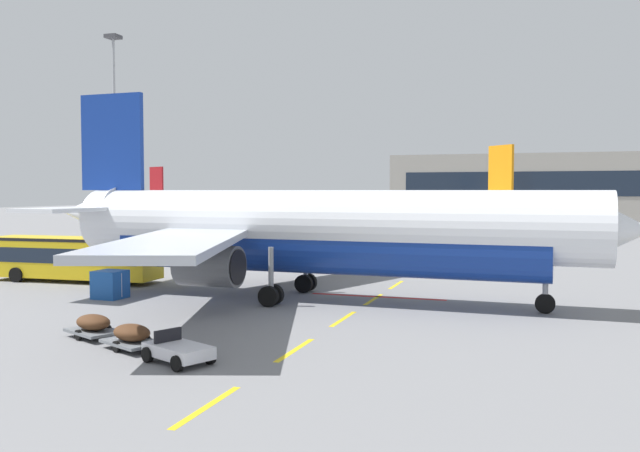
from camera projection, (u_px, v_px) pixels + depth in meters
name	position (u px, v px, depth m)	size (l,w,h in m)	color
apron_paint_markings	(424.00, 267.00, 54.63)	(8.00, 96.04, 0.01)	yellow
airliner_foreground	(313.00, 230.00, 37.88)	(34.73, 34.62, 12.20)	white
airliner_far_center	(197.00, 208.00, 107.92)	(28.16, 26.83, 10.23)	silver
airliner_far_right	(438.00, 207.00, 95.05)	(28.03, 28.40, 11.77)	silver
apron_shuttle_bus	(75.00, 256.00, 45.61)	(12.12, 3.37, 3.00)	yellow
baggage_train	(132.00, 336.00, 26.16)	(8.41, 4.96, 1.14)	silver
uld_cargo_container	(110.00, 284.00, 38.55)	(1.68, 1.64, 1.60)	#194C9E
apron_light_mast_near	(114.00, 113.00, 91.99)	(1.80, 1.80, 27.32)	slate
terminal_satellite	(608.00, 187.00, 138.90)	(87.59, 20.39, 15.26)	#9E998E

